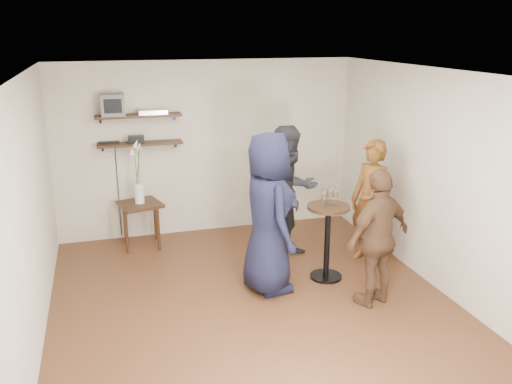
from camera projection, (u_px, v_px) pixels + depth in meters
room at (253, 195)px, 5.86m from camera, size 4.58×5.08×2.68m
shelf_upper at (138, 116)px, 7.61m from camera, size 1.20×0.25×0.04m
shelf_lower at (140, 144)px, 7.73m from camera, size 1.20×0.25×0.04m
crt_monitor at (112, 105)px, 7.47m from camera, size 0.32×0.30×0.30m
dvd_deck at (153, 112)px, 7.65m from camera, size 0.40×0.24×0.06m
radio at (136, 139)px, 7.70m from camera, size 0.22×0.10×0.10m
power_strip at (109, 142)px, 7.65m from camera, size 0.30×0.05×0.03m
side_table at (140, 210)px, 7.70m from camera, size 0.67×0.67×0.66m
vase_lilies at (138, 183)px, 7.59m from camera, size 0.19×0.19×0.93m
drinks_table at (328, 232)px, 6.69m from camera, size 0.53×0.53×0.96m
wine_glass_fl at (324, 196)px, 6.51m from camera, size 0.07×0.07×0.21m
wine_glass_fr at (335, 194)px, 6.55m from camera, size 0.07×0.07×0.22m
wine_glass_bl at (325, 194)px, 6.62m from camera, size 0.07×0.07×0.20m
wine_glass_br at (330, 193)px, 6.58m from camera, size 0.07×0.07×0.22m
person_plaid at (371, 202)px, 7.11m from camera, size 0.61×0.72×1.67m
person_dark at (289, 193)px, 7.25m from camera, size 1.05×0.92×1.83m
person_navy at (268, 213)px, 6.31m from camera, size 0.70×0.99×1.92m
person_brown at (378, 238)px, 6.02m from camera, size 1.01×0.68×1.59m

